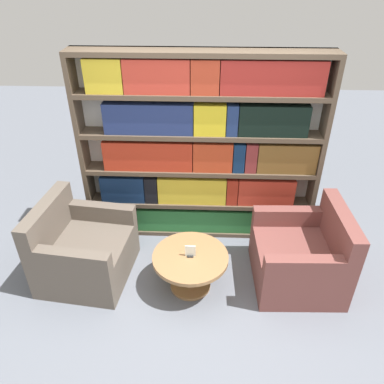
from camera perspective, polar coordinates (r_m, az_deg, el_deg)
The scene contains 6 objects.
ground_plane at distance 3.80m, azimuth 0.63°, elevation -17.06°, with size 14.00×14.00×0.00m, color slate.
bookshelf at distance 4.12m, azimuth 1.42°, elevation 6.11°, with size 2.61×0.30×2.13m.
armchair_left at distance 4.07m, azimuth -16.27°, elevation -8.66°, with size 0.95×0.98×0.85m.
armchair_right at distance 4.00m, azimuth 16.32°, elevation -9.56°, with size 0.87×0.91×0.85m.
coffee_table at distance 3.77m, azimuth -0.25°, elevation -11.00°, with size 0.75×0.75×0.41m.
table_sign at distance 3.66m, azimuth -0.26°, elevation -9.09°, with size 0.10×0.06×0.12m.
Camera 1 is at (0.06, -2.46, 2.89)m, focal length 35.00 mm.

